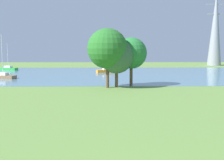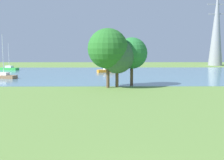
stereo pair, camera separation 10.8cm
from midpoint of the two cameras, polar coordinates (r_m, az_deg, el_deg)
name	(u,v)px [view 2 (the right image)]	position (r m, az deg, el deg)	size (l,w,h in m)	color
ground_plane	(119,96)	(31.41, 1.53, -3.32)	(160.00, 160.00, 0.00)	olive
water_surface	(114,74)	(59.18, 0.54, 1.29)	(140.00, 40.00, 0.02)	slate
sailboat_green	(9,68)	(74.29, -20.43, 2.28)	(5.03, 2.88, 6.71)	green
sailboat_brown	(4,76)	(53.48, -21.39, 0.80)	(5.03, 2.93, 7.91)	brown
sailboat_orange	(108,70)	(62.93, -0.84, 2.01)	(5.03, 2.96, 6.80)	orange
tree_east_near	(108,49)	(37.64, -0.77, 6.50)	(5.51, 5.51, 8.13)	brown
tree_west_near	(117,56)	(38.23, 1.12, 4.88)	(4.75, 4.75, 6.67)	brown
tree_east_far	(132,53)	(39.83, 4.19, 5.53)	(4.50, 4.50, 6.97)	brown
electricity_pylon	(216,28)	(95.53, 20.81, 10.10)	(6.40, 4.40, 24.18)	gray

